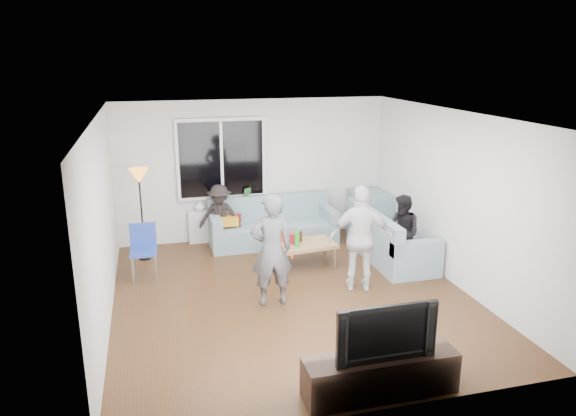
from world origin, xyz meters
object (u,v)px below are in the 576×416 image
object	(u,v)px
sofa_back_section	(273,221)
spectator_back	(220,217)
sofa_right_section	(391,235)
tv_console	(380,375)
floor_lamp	(142,215)
player_right	(361,238)
coffee_table	(301,255)
television	(383,329)
player_left	(271,250)
spectator_right	(403,232)
side_chair	(144,253)

from	to	relation	value
sofa_back_section	spectator_back	distance (m)	0.97
sofa_right_section	tv_console	distance (m)	3.93
floor_lamp	player_right	distance (m)	3.73
coffee_table	floor_lamp	size ratio (longest dim) A/B	0.71
coffee_table	floor_lamp	xyz separation A→B (m)	(-2.49, 1.02, 0.58)
television	sofa_right_section	bearing A→B (deg)	63.43
tv_console	coffee_table	bearing A→B (deg)	87.12
floor_lamp	tv_console	size ratio (longest dim) A/B	0.97
tv_console	player_right	bearing A→B (deg)	72.63
coffee_table	floor_lamp	bearing A→B (deg)	157.74
player_left	player_right	xyz separation A→B (m)	(1.38, 0.16, -0.01)
player_left	spectator_back	distance (m)	2.51
sofa_back_section	spectator_back	xyz separation A→B (m)	(-0.96, 0.03, 0.16)
sofa_back_section	sofa_right_section	distance (m)	2.17
spectator_right	side_chair	bearing A→B (deg)	-115.64
player_left	spectator_right	world-z (taller)	player_left
tv_console	player_left	bearing A→B (deg)	104.39
player_right	player_left	bearing A→B (deg)	22.67
spectator_back	spectator_right	bearing A→B (deg)	-17.47
sofa_right_section	spectator_back	distance (m)	3.02
spectator_back	television	world-z (taller)	spectator_back
floor_lamp	player_right	bearing A→B (deg)	-33.94
tv_console	floor_lamp	bearing A→B (deg)	116.85
sofa_right_section	spectator_back	world-z (taller)	spectator_back
side_chair	sofa_right_section	bearing A→B (deg)	0.13
spectator_back	floor_lamp	bearing A→B (deg)	-155.81
floor_lamp	television	size ratio (longest dim) A/B	1.49
side_chair	spectator_right	distance (m)	4.11
side_chair	player_left	world-z (taller)	player_left
player_left	tv_console	xyz separation A→B (m)	(0.60, -2.33, -0.58)
sofa_right_section	tv_console	bearing A→B (deg)	153.43
coffee_table	side_chair	distance (m)	2.50
sofa_back_section	sofa_right_section	bearing A→B (deg)	-35.37
sofa_back_section	floor_lamp	size ratio (longest dim) A/B	1.47
player_left	tv_console	distance (m)	2.47
spectator_right	television	size ratio (longest dim) A/B	1.16
side_chair	tv_console	size ratio (longest dim) A/B	0.54
spectator_back	tv_console	xyz separation A→B (m)	(0.97, -4.80, -0.36)
coffee_table	spectator_back	xyz separation A→B (m)	(-1.15, 1.25, 0.38)
spectator_back	side_chair	bearing A→B (deg)	-125.25
sofa_right_section	player_right	xyz separation A→B (m)	(-0.98, -1.03, 0.37)
sofa_back_section	spectator_right	xyz separation A→B (m)	(1.77, -1.67, 0.18)
floor_lamp	television	xyz separation A→B (m)	(2.31, -4.57, -0.04)
player_left	player_right	distance (m)	1.39
sofa_right_section	spectator_right	size ratio (longest dim) A/B	1.65
sofa_back_section	spectator_back	size ratio (longest dim) A/B	1.98
television	spectator_back	bearing A→B (deg)	101.47
sofa_back_section	spectator_right	size ratio (longest dim) A/B	1.90
player_right	floor_lamp	bearing A→B (deg)	-17.83
player_right	spectator_right	xyz separation A→B (m)	(0.98, 0.61, -0.18)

